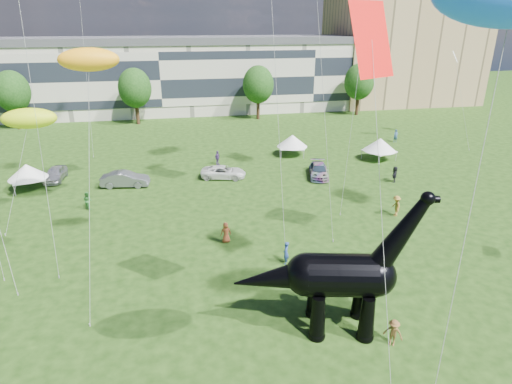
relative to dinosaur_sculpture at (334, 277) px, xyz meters
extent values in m
plane|color=#16330C|center=(-1.38, 0.28, -3.20)|extent=(220.00, 220.00, 0.00)
cube|color=beige|center=(-9.38, 62.28, 2.80)|extent=(78.00, 11.00, 12.00)
cube|color=tan|center=(38.62, 65.28, 7.80)|extent=(28.00, 18.00, 22.00)
cylinder|color=#382314|center=(-31.38, 53.28, -1.60)|extent=(0.56, 0.56, 3.20)
ellipsoid|color=#14380F|center=(-31.38, 53.28, 3.12)|extent=(5.20, 5.20, 6.24)
cylinder|color=#382314|center=(-13.38, 53.28, -1.60)|extent=(0.56, 0.56, 3.20)
ellipsoid|color=#14380F|center=(-13.38, 53.28, 3.12)|extent=(5.20, 5.20, 6.24)
cylinder|color=#382314|center=(6.62, 53.28, -1.60)|extent=(0.56, 0.56, 3.20)
ellipsoid|color=#14380F|center=(6.62, 53.28, 3.12)|extent=(5.20, 5.20, 6.24)
cylinder|color=#382314|center=(24.62, 53.28, -1.60)|extent=(0.56, 0.56, 3.20)
ellipsoid|color=#14380F|center=(24.62, 53.28, 3.12)|extent=(5.20, 5.20, 6.24)
cone|color=black|center=(-1.02, -0.74, -1.91)|extent=(1.06, 1.06, 2.58)
sphere|color=black|center=(-1.02, -0.74, -3.05)|extent=(0.94, 0.94, 0.94)
cone|color=black|center=(-0.60, 1.11, -1.91)|extent=(1.06, 1.06, 2.58)
sphere|color=black|center=(-0.60, 1.11, -3.05)|extent=(0.94, 0.94, 0.94)
cone|color=black|center=(1.49, -1.31, -1.91)|extent=(1.06, 1.06, 2.58)
sphere|color=black|center=(1.49, -1.31, -3.05)|extent=(0.94, 0.94, 0.94)
cone|color=black|center=(1.91, 0.53, -1.91)|extent=(1.06, 1.06, 2.58)
sphere|color=black|center=(1.91, 0.53, -3.05)|extent=(0.94, 0.94, 0.94)
cylinder|color=black|center=(0.36, -0.08, 0.15)|extent=(4.03, 3.06, 2.32)
sphere|color=black|center=(-1.39, 0.32, 0.15)|extent=(2.32, 2.32, 2.32)
sphere|color=black|center=(2.12, -0.49, 0.15)|extent=(2.23, 2.23, 2.23)
cone|color=black|center=(3.14, -0.72, 2.63)|extent=(3.44, 1.98, 4.55)
sphere|color=black|center=(4.16, -0.95, 4.60)|extent=(0.72, 0.72, 0.72)
cylinder|color=black|center=(4.41, -1.01, 4.56)|extent=(0.67, 0.50, 0.38)
cone|color=black|center=(-3.12, 0.71, -0.14)|extent=(4.83, 2.77, 2.52)
imported|color=silver|center=(-20.43, 27.73, -2.47)|extent=(1.94, 4.37, 1.46)
imported|color=slate|center=(-13.01, 24.47, -2.41)|extent=(4.95, 2.24, 1.58)
imported|color=white|center=(-2.86, 25.05, -2.54)|extent=(5.18, 3.30, 1.33)
imported|color=#595960|center=(7.33, 23.49, -2.51)|extent=(3.07, 5.08, 1.38)
cube|color=white|center=(6.62, 31.72, -2.11)|extent=(3.56, 3.56, 0.12)
cone|color=white|center=(6.62, 31.72, -1.32)|extent=(4.51, 4.51, 1.49)
cylinder|color=#999999|center=(4.96, 30.68, -2.66)|extent=(0.06, 0.06, 1.09)
cylinder|color=#999999|center=(7.67, 30.06, -2.66)|extent=(0.06, 0.06, 1.09)
cylinder|color=#999999|center=(5.58, 33.38, -2.66)|extent=(0.06, 0.06, 1.09)
cylinder|color=#999999|center=(8.29, 32.76, -2.66)|extent=(0.06, 0.06, 1.09)
cube|color=white|center=(16.47, 27.83, -2.08)|extent=(3.96, 3.96, 0.12)
cone|color=white|center=(16.47, 27.83, -1.26)|extent=(5.02, 5.02, 1.53)
cylinder|color=#999999|center=(15.66, 25.98, -2.64)|extent=(0.06, 0.06, 1.12)
cylinder|color=#999999|center=(18.32, 27.02, -2.64)|extent=(0.06, 0.06, 1.12)
cylinder|color=#999999|center=(14.62, 28.64, -2.64)|extent=(0.06, 0.06, 1.12)
cylinder|color=#999999|center=(17.28, 29.68, -2.64)|extent=(0.06, 0.06, 1.12)
cube|color=white|center=(-22.44, 25.71, -2.12)|extent=(3.71, 3.71, 0.12)
cone|color=white|center=(-22.44, 25.71, -1.34)|extent=(4.70, 4.70, 1.47)
cylinder|color=#999999|center=(-23.33, 23.98, -2.66)|extent=(0.06, 0.06, 1.08)
cylinder|color=#999999|center=(-20.71, 24.82, -2.66)|extent=(0.06, 0.06, 1.08)
cylinder|color=#999999|center=(-24.17, 26.59, -2.66)|extent=(0.06, 0.06, 1.08)
cylinder|color=#999999|center=(-21.56, 27.44, -2.66)|extent=(0.06, 0.06, 1.08)
imported|color=navy|center=(-0.72, 6.90, -2.37)|extent=(0.62, 0.72, 1.67)
imported|color=#347C31|center=(-15.82, 19.30, -2.37)|extent=(1.02, 1.02, 1.67)
imported|color=black|center=(14.63, 20.43, -2.35)|extent=(1.21, 1.62, 1.70)
imported|color=brown|center=(2.68, -2.03, -2.43)|extent=(1.14, 1.09, 1.55)
imported|color=#345982|center=(22.44, 34.90, -2.31)|extent=(0.69, 0.49, 1.78)
imported|color=#A44829|center=(-4.43, 10.76, -2.38)|extent=(0.84, 0.58, 1.64)
imported|color=#503272|center=(-2.98, 29.77, -2.36)|extent=(0.95, 1.02, 1.68)
imported|color=olive|center=(10.65, 12.67, -2.27)|extent=(0.84, 1.28, 1.86)
ellipsoid|color=#BBDA12|center=(-19.05, 18.51, 5.37)|extent=(3.72, 4.64, 1.66)
plane|color=silver|center=(29.31, 34.48, 8.14)|extent=(1.61, 1.77, 1.43)
plane|color=red|center=(1.22, 0.69, 11.87)|extent=(3.49, 2.47, 3.24)
ellipsoid|color=orange|center=(-12.01, 7.21, 10.69)|extent=(3.34, 3.26, 1.26)
camera|label=1|loc=(-7.77, -18.17, 12.70)|focal=30.00mm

